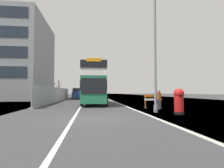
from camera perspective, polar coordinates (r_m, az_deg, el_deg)
name	(u,v)px	position (r m, az deg, el deg)	size (l,w,h in m)	color
ground	(105,119)	(10.68, -2.22, -10.44)	(140.00, 280.00, 0.10)	#38383A
double_decker_bus	(95,83)	(22.35, -5.17, 0.30)	(3.09, 10.29, 4.68)	#1E6B47
lamppost_foreground	(155,56)	(14.09, 12.85, 8.16)	(0.29, 0.70, 8.49)	gray
red_pillar_postbox	(179,100)	(12.93, 19.45, -4.63)	(0.65, 0.65, 1.67)	black
roadworks_barrier	(153,100)	(17.40, 12.20, -4.60)	(1.69, 0.70, 1.19)	orange
construction_site_fence	(58,94)	(30.61, -15.87, -3.05)	(0.44, 27.40, 2.17)	#A8AAAD
car_oncoming_near	(77,94)	(39.94, -10.50, -2.91)	(1.92, 4.35, 2.22)	navy
car_receding_mid	(95,93)	(47.93, -5.16, -2.85)	(2.07, 4.47, 2.21)	navy
bare_tree_far_verge_near	(29,86)	(45.76, -23.58, -0.55)	(3.25, 3.22, 5.61)	#4C3D2D
bare_tree_far_verge_mid	(52,89)	(52.66, -17.54, -1.56)	(2.24, 2.87, 4.20)	#4C3D2D
bare_tree_far_verge_far	(59,88)	(64.52, -15.70, -1.24)	(1.79, 2.57, 5.25)	#4C3D2D
pedestrian_at_kerb	(159,99)	(16.19, 13.92, -4.54)	(0.34, 0.34, 1.64)	#2D3342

